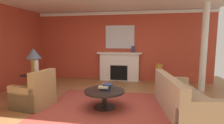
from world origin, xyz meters
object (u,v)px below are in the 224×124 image
at_px(mantel_mirror, 120,37).
at_px(vase_mantel_right, 133,49).
at_px(armchair_near_window, 35,95).
at_px(side_table, 35,84).
at_px(table_lamp, 34,56).
at_px(vase_tall_corner, 159,74).
at_px(sofa, 181,99).
at_px(coffee_table, 104,95).
at_px(fireplace, 119,67).
at_px(vase_on_side_table, 36,67).

xyz_separation_m(mantel_mirror, vase_mantel_right, (0.55, -0.17, -0.49)).
bearing_deg(armchair_near_window, side_table, 122.97).
xyz_separation_m(table_lamp, vase_tall_corner, (3.69, 2.26, -0.84)).
xyz_separation_m(sofa, coffee_table, (-1.83, -0.11, 0.04)).
relative_size(side_table, vase_mantel_right, 2.68).
bearing_deg(coffee_table, sofa, 3.34).
distance_m(coffee_table, vase_mantel_right, 3.14).
height_order(fireplace, side_table, fireplace).
xyz_separation_m(coffee_table, side_table, (-2.19, 0.43, 0.06)).
height_order(side_table, vase_on_side_table, vase_on_side_table).
bearing_deg(mantel_mirror, side_table, -128.44).
height_order(fireplace, armchair_near_window, fireplace).
xyz_separation_m(sofa, vase_on_side_table, (-3.88, 0.21, 0.61)).
bearing_deg(armchair_near_window, vase_tall_corner, 42.34).
bearing_deg(vase_on_side_table, vase_mantel_right, 46.15).
bearing_deg(armchair_near_window, fireplace, 62.69).
xyz_separation_m(mantel_mirror, sofa, (1.90, -3.01, -1.50)).
distance_m(fireplace, vase_tall_corner, 1.60).
relative_size(mantel_mirror, sofa, 0.54).
height_order(armchair_near_window, coffee_table, armchair_near_window).
height_order(coffee_table, side_table, side_table).
xyz_separation_m(coffee_table, vase_tall_corner, (1.50, 2.70, 0.05)).
distance_m(mantel_mirror, armchair_near_window, 4.05).
xyz_separation_m(vase_tall_corner, vase_on_side_table, (-3.54, -2.38, 0.53)).
bearing_deg(vase_tall_corner, side_table, -148.49).
xyz_separation_m(side_table, vase_tall_corner, (3.69, 2.26, -0.01)).
xyz_separation_m(mantel_mirror, armchair_near_window, (-1.68, -3.37, -1.49)).
relative_size(mantel_mirror, armchair_near_window, 1.25).
bearing_deg(vase_mantel_right, vase_tall_corner, -13.88).
xyz_separation_m(armchair_near_window, coffee_table, (1.75, 0.26, 0.03)).
distance_m(armchair_near_window, coffee_table, 1.77).
relative_size(fireplace, mantel_mirror, 1.51).
distance_m(coffee_table, vase_on_side_table, 2.15).
bearing_deg(mantel_mirror, vase_on_side_table, -125.23).
xyz_separation_m(side_table, vase_mantel_right, (2.68, 2.51, 0.91)).
bearing_deg(coffee_table, fireplace, 91.26).
bearing_deg(vase_on_side_table, armchair_near_window, -62.41).
distance_m(fireplace, mantel_mirror, 1.24).
bearing_deg(mantel_mirror, fireplace, -90.00).
height_order(mantel_mirror, vase_tall_corner, mantel_mirror).
xyz_separation_m(sofa, vase_tall_corner, (-0.33, 2.59, 0.09)).
bearing_deg(vase_tall_corner, sofa, -82.65).
xyz_separation_m(armchair_near_window, side_table, (-0.45, 0.69, 0.09)).
bearing_deg(table_lamp, side_table, 0.00).
height_order(table_lamp, vase_mantel_right, table_lamp).
distance_m(sofa, armchair_near_window, 3.59).
height_order(sofa, vase_tall_corner, sofa).
distance_m(armchair_near_window, vase_tall_corner, 4.39).
xyz_separation_m(armchair_near_window, vase_mantel_right, (2.23, 3.20, 1.00)).
bearing_deg(vase_mantel_right, sofa, -64.64).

